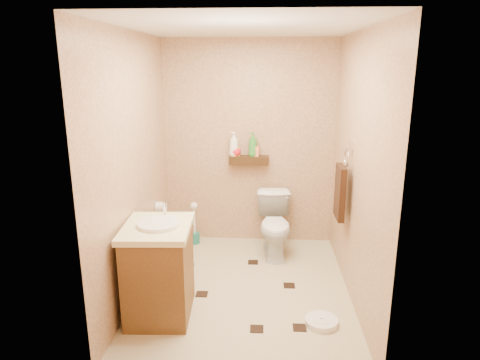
{
  "coord_description": "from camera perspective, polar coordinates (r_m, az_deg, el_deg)",
  "views": [
    {
      "loc": [
        0.18,
        -3.72,
        2.1
      ],
      "look_at": [
        -0.05,
        0.25,
        1.03
      ],
      "focal_mm": 32.0,
      "sensor_mm": 36.0,
      "label": 1
    }
  ],
  "objects": [
    {
      "name": "bottle_c",
      "position": [
        4.99,
        -0.59,
        4.11
      ],
      "size": [
        0.14,
        0.14,
        0.16
      ],
      "primitive_type": "imported",
      "rotation": [
        0.0,
        0.0,
        4.52
      ],
      "color": "red",
      "rests_on": "wall_shelf"
    },
    {
      "name": "vanity",
      "position": [
        3.78,
        -10.72,
        -11.59
      ],
      "size": [
        0.59,
        0.7,
        0.95
      ],
      "rotation": [
        0.0,
        0.0,
        0.05
      ],
      "color": "brown",
      "rests_on": "ground"
    },
    {
      "name": "toilet",
      "position": [
        4.88,
        4.7,
        -6.03
      ],
      "size": [
        0.43,
        0.7,
        0.69
      ],
      "primitive_type": "imported",
      "rotation": [
        0.0,
        0.0,
        0.07
      ],
      "color": "white",
      "rests_on": "ground"
    },
    {
      "name": "towel_ring",
      "position": [
        4.2,
        13.26,
        -1.29
      ],
      "size": [
        0.12,
        0.3,
        0.76
      ],
      "color": "silver",
      "rests_on": "wall_right"
    },
    {
      "name": "toilet_brush",
      "position": [
        5.23,
        -6.09,
        -6.5
      ],
      "size": [
        0.12,
        0.12,
        0.52
      ],
      "color": "#1B6F64",
      "rests_on": "ground"
    },
    {
      "name": "toilet_paper",
      "position": [
        4.75,
        -10.49,
        -3.55
      ],
      "size": [
        0.12,
        0.11,
        0.12
      ],
      "color": "white",
      "rests_on": "wall_left"
    },
    {
      "name": "wall_right",
      "position": [
        3.91,
        15.34,
        1.24
      ],
      "size": [
        0.04,
        2.5,
        2.4
      ],
      "primitive_type": "cube",
      "color": "tan",
      "rests_on": "ground"
    },
    {
      "name": "wall_front",
      "position": [
        2.63,
        -0.79,
        -4.92
      ],
      "size": [
        2.0,
        0.04,
        2.4
      ],
      "primitive_type": "cube",
      "color": "tan",
      "rests_on": "ground"
    },
    {
      "name": "wall_left",
      "position": [
        4.0,
        -13.9,
        1.65
      ],
      "size": [
        0.04,
        2.5,
        2.4
      ],
      "primitive_type": "cube",
      "color": "tan",
      "rests_on": "ground"
    },
    {
      "name": "wall_shelf",
      "position": [
        5.01,
        1.2,
        2.65
      ],
      "size": [
        0.46,
        0.14,
        0.1
      ],
      "primitive_type": "cube",
      "color": "#3E2710",
      "rests_on": "wall_back"
    },
    {
      "name": "bottle_b",
      "position": [
        4.99,
        -0.6,
        4.13
      ],
      "size": [
        0.1,
        0.1,
        0.16
      ],
      "primitive_type": "imported",
      "rotation": [
        0.0,
        0.0,
        2.1
      ],
      "color": "yellow",
      "rests_on": "wall_shelf"
    },
    {
      "name": "wall_back",
      "position": [
        5.05,
        1.25,
        4.84
      ],
      "size": [
        2.0,
        0.04,
        2.4
      ],
      "primitive_type": "cube",
      "color": "tan",
      "rests_on": "ground"
    },
    {
      "name": "bottle_d",
      "position": [
        4.97,
        1.73,
        4.77
      ],
      "size": [
        0.11,
        0.11,
        0.28
      ],
      "primitive_type": "imported",
      "rotation": [
        0.0,
        0.0,
        4.67
      ],
      "color": "#32872D",
      "rests_on": "wall_shelf"
    },
    {
      "name": "ground",
      "position": [
        4.28,
        0.51,
        -14.33
      ],
      "size": [
        2.5,
        2.5,
        0.0
      ],
      "primitive_type": "plane",
      "color": "beige",
      "rests_on": "ground"
    },
    {
      "name": "bottle_a",
      "position": [
        4.98,
        -0.81,
        4.84
      ],
      "size": [
        0.13,
        0.13,
        0.28
      ],
      "primitive_type": "imported",
      "rotation": [
        0.0,
        0.0,
        4.98
      ],
      "color": "white",
      "rests_on": "wall_shelf"
    },
    {
      "name": "bottle_e",
      "position": [
        4.98,
        2.12,
        4.16
      ],
      "size": [
        0.09,
        0.08,
        0.17
      ],
      "primitive_type": "imported",
      "rotation": [
        0.0,
        0.0,
        1.47
      ],
      "color": "#F47F51",
      "rests_on": "wall_shelf"
    },
    {
      "name": "floor_accents",
      "position": [
        4.24,
        0.8,
        -14.59
      ],
      "size": [
        1.22,
        1.33,
        0.01
      ],
      "color": "black",
      "rests_on": "ground"
    },
    {
      "name": "bathroom_scale",
      "position": [
        3.82,
        10.79,
        -18.05
      ],
      "size": [
        0.31,
        0.31,
        0.05
      ],
      "rotation": [
        0.0,
        0.0,
        -0.18
      ],
      "color": "white",
      "rests_on": "ground"
    },
    {
      "name": "ceiling",
      "position": [
        3.73,
        0.6,
        19.69
      ],
      "size": [
        2.0,
        2.5,
        0.02
      ],
      "primitive_type": "cube",
      "color": "silver",
      "rests_on": "wall_back"
    }
  ]
}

